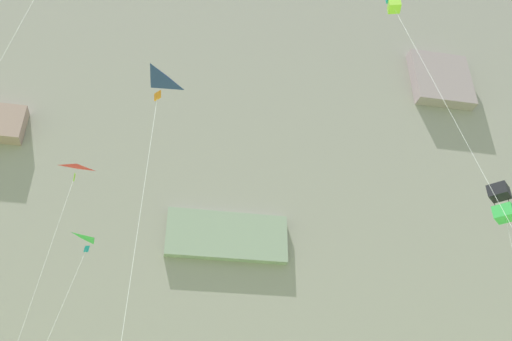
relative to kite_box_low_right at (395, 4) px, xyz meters
name	(u,v)px	position (x,y,z in m)	size (l,w,h in m)	color
cliff_face	(214,193)	(-3.30, 51.17, 16.69)	(180.00, 33.05, 79.96)	gray
kite_box_low_right	(395,4)	(0.00, 0.00, 0.00)	(1.66, 5.97, 24.08)	teal
kite_delta_low_center	(149,109)	(-10.77, -2.03, -9.39)	(1.40, 3.24, 14.57)	navy
kite_delta_far_left	(73,177)	(-15.38, 11.95, -4.46)	(1.84, 5.63, 19.40)	red
kite_box_upper_right	(502,203)	(8.70, 7.38, -6.20)	(3.43, 3.06, 18.16)	black
kite_delta_mid_right	(90,253)	(-13.71, 11.65, -9.15)	(3.35, 4.85, 14.69)	green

